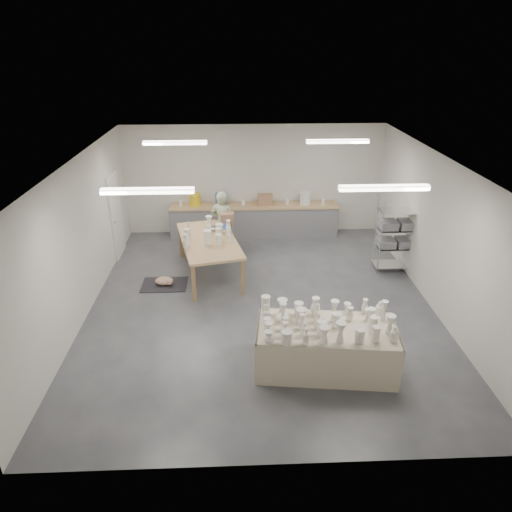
{
  "coord_description": "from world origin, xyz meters",
  "views": [
    {
      "loc": [
        -0.45,
        -8.17,
        5.01
      ],
      "look_at": [
        -0.1,
        0.11,
        1.05
      ],
      "focal_mm": 32.0,
      "sensor_mm": 36.0,
      "label": 1
    }
  ],
  "objects_px": {
    "work_table": "(211,237)",
    "potter": "(223,223)",
    "drying_table": "(325,346)",
    "red_stool": "(224,240)"
  },
  "relations": [
    {
      "from": "work_table",
      "to": "potter",
      "type": "relative_size",
      "value": 1.54
    },
    {
      "from": "drying_table",
      "to": "potter",
      "type": "relative_size",
      "value": 1.42
    },
    {
      "from": "drying_table",
      "to": "potter",
      "type": "distance_m",
      "value": 4.92
    },
    {
      "from": "drying_table",
      "to": "red_stool",
      "type": "distance_m",
      "value": 5.16
    },
    {
      "from": "potter",
      "to": "red_stool",
      "type": "xyz_separation_m",
      "value": [
        -0.0,
        0.27,
        -0.57
      ]
    },
    {
      "from": "red_stool",
      "to": "drying_table",
      "type": "bearing_deg",
      "value": -69.84
    },
    {
      "from": "work_table",
      "to": "potter",
      "type": "bearing_deg",
      "value": 63.29
    },
    {
      "from": "potter",
      "to": "drying_table",
      "type": "bearing_deg",
      "value": 130.54
    },
    {
      "from": "drying_table",
      "to": "work_table",
      "type": "relative_size",
      "value": 0.92
    },
    {
      "from": "drying_table",
      "to": "red_stool",
      "type": "relative_size",
      "value": 5.89
    }
  ]
}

